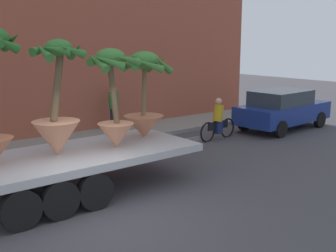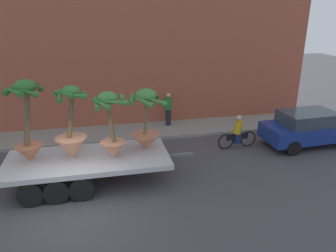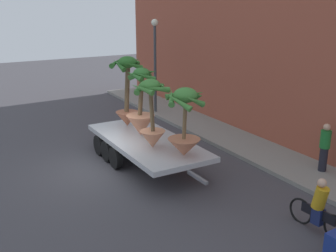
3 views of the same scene
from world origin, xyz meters
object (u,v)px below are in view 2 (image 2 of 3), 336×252
Objects in this scene: potted_palm_rear at (146,123)px; pedestrian_near_gate at (168,108)px; cyclist at (238,133)px; parked_car at (310,127)px; potted_palm_front at (27,124)px; flatbed_trailer at (81,163)px; potted_palm_extra at (72,134)px; potted_palm_middle at (111,127)px.

pedestrian_near_gate is (1.80, 4.58, -0.97)m from potted_palm_rear.
cyclist is 0.42× the size of parked_car.
potted_palm_rear is at bearing 3.16° from potted_palm_front.
flatbed_trailer is 3.62× the size of cyclist.
cyclist is at bearing 11.60° from potted_palm_front.
flatbed_trailer is 2.35× the size of potted_palm_front.
potted_palm_front is 1.10× the size of potted_palm_extra.
parked_car is at bearing -5.97° from cyclist.
flatbed_trailer is 2.80× the size of potted_palm_middle.
flatbed_trailer is 6.88m from cyclist.
cyclist is 3.99m from pedestrian_near_gate.
potted_palm_extra reaches higher than pedestrian_near_gate.
potted_palm_front reaches higher than potted_palm_rear.
potted_palm_middle reaches higher than pedestrian_near_gate.
parked_car is (10.16, 1.42, -1.06)m from potted_palm_extra.
flatbed_trailer is 2.92× the size of potted_palm_rear.
potted_palm_front is (-2.69, 0.32, 0.21)m from potted_palm_middle.
potted_palm_rear reaches higher than parked_car.
potted_palm_extra is 0.59× the size of parked_car.
potted_palm_middle reaches higher than flatbed_trailer.
potted_palm_front is at bearing 173.16° from potted_palm_middle.
potted_palm_rear reaches higher than cyclist.
parked_car is 2.57× the size of pedestrian_near_gate.
flatbed_trailer is at bearing -172.47° from potted_palm_rear.
parked_car is (8.84, 1.67, -1.30)m from potted_palm_middle.
potted_palm_rear is 0.80× the size of potted_palm_front.
potted_palm_extra is (-0.22, 0.01, 1.12)m from flatbed_trailer.
parked_car is at bearing 6.65° from potted_palm_front.
potted_palm_middle is at bearing -10.43° from potted_palm_extra.
cyclist is (6.86, 1.77, -1.22)m from potted_palm_extra.
potted_palm_rear is 2.60m from potted_palm_extra.
pedestrian_near_gate is at bearing 68.53° from potted_palm_rear.
potted_palm_middle is 2.72m from potted_palm_front.
potted_palm_front is 7.59m from pedestrian_near_gate.
cyclist is (6.64, 1.78, -0.10)m from flatbed_trailer.
potted_palm_rear is 1.37m from potted_palm_middle.
flatbed_trailer is 1.77m from potted_palm_middle.
pedestrian_near_gate is at bearing 59.20° from potted_palm_middle.
potted_palm_extra reaches higher than parked_car.
potted_palm_front is at bearing -140.15° from pedestrian_near_gate.
potted_palm_extra is 10.32m from parked_car.
pedestrian_near_gate is at bearing 39.85° from potted_palm_front.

